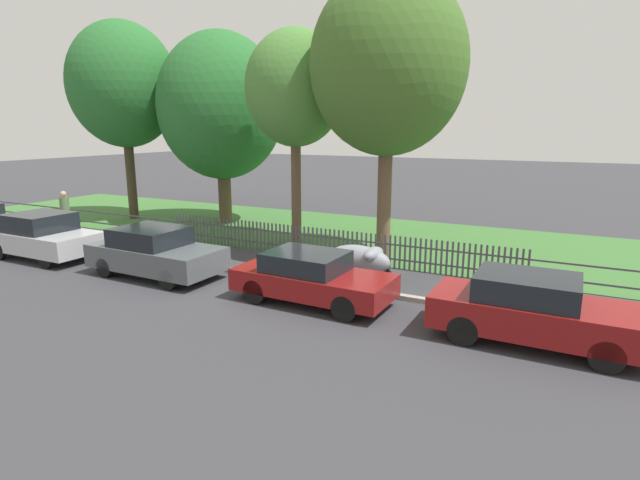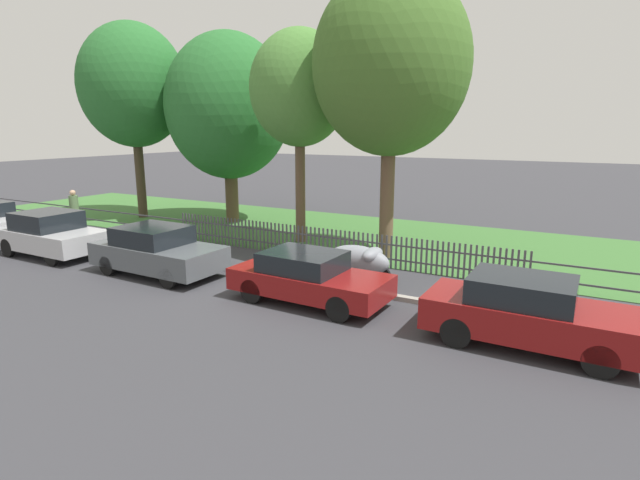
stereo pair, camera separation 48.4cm
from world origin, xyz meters
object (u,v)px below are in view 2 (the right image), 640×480
object	(u,v)px
parked_car_red_compact	(308,277)
pedestrian_near_fence	(74,208)
tree_far_left	(391,65)
covered_motorcycle	(360,260)
tree_mid_park	(299,89)
tree_nearest_kerb	(133,86)
parked_car_black_saloon	(51,234)
parked_car_white_van	(528,312)
tree_behind_motorcycle	(228,107)
parked_car_navy_estate	(157,251)

from	to	relation	value
parked_car_red_compact	pedestrian_near_fence	xyz separation A→B (m)	(-12.92, 2.71, 0.35)
tree_far_left	pedestrian_near_fence	bearing A→B (deg)	-169.04
covered_motorcycle	tree_mid_park	world-z (taller)	tree_mid_park
tree_nearest_kerb	pedestrian_near_fence	xyz separation A→B (m)	(0.40, -3.93, -5.19)
parked_car_black_saloon	tree_mid_park	world-z (taller)	tree_mid_park
parked_car_white_van	tree_far_left	distance (m)	9.24
covered_motorcycle	pedestrian_near_fence	bearing A→B (deg)	-179.19
parked_car_white_van	tree_mid_park	distance (m)	11.74
parked_car_white_van	tree_nearest_kerb	distance (m)	20.42
parked_car_red_compact	tree_mid_park	size ratio (longest dim) A/B	0.52
covered_motorcycle	tree_far_left	world-z (taller)	tree_far_left
parked_car_black_saloon	tree_far_left	distance (m)	12.71
parked_car_white_van	tree_mid_park	xyz separation A→B (m)	(-8.88, 5.89, 4.94)
parked_car_black_saloon	tree_behind_motorcycle	xyz separation A→B (m)	(1.41, 8.03, 4.46)
tree_behind_motorcycle	pedestrian_near_fence	world-z (taller)	tree_behind_motorcycle
parked_car_black_saloon	parked_car_navy_estate	size ratio (longest dim) A/B	0.94
tree_far_left	tree_mid_park	bearing A→B (deg)	171.35
parked_car_black_saloon	pedestrian_near_fence	bearing A→B (deg)	134.07
tree_mid_park	tree_far_left	distance (m)	3.81
parked_car_red_compact	parked_car_white_van	distance (m)	5.16
parked_car_white_van	covered_motorcycle	bearing A→B (deg)	154.94
tree_behind_motorcycle	parked_car_black_saloon	bearing A→B (deg)	-99.96
tree_mid_park	parked_car_navy_estate	bearing A→B (deg)	-104.29
parked_car_black_saloon	tree_far_left	world-z (taller)	tree_far_left
parked_car_red_compact	tree_behind_motorcycle	xyz separation A→B (m)	(-8.69, 7.83, 4.55)
tree_far_left	parked_car_black_saloon	bearing A→B (deg)	-151.84
parked_car_white_van	parked_car_black_saloon	bearing A→B (deg)	-179.22
tree_nearest_kerb	pedestrian_near_fence	size ratio (longest dim) A/B	5.07
tree_nearest_kerb	parked_car_red_compact	bearing A→B (deg)	-26.49
parked_car_black_saloon	tree_far_left	xyz separation A→B (m)	(10.11, 5.41, 5.48)
tree_mid_park	tree_behind_motorcycle	bearing A→B (deg)	157.59
parked_car_red_compact	tree_nearest_kerb	bearing A→B (deg)	155.02
parked_car_navy_estate	tree_mid_park	world-z (taller)	tree_mid_park
parked_car_red_compact	pedestrian_near_fence	distance (m)	13.21
parked_car_navy_estate	tree_mid_park	size ratio (longest dim) A/B	0.52
parked_car_red_compact	tree_far_left	bearing A→B (deg)	91.43
tree_nearest_kerb	covered_motorcycle	bearing A→B (deg)	-18.11
parked_car_navy_estate	tree_behind_motorcycle	xyz separation A→B (m)	(-3.49, 7.88, 4.49)
parked_car_black_saloon	pedestrian_near_fence	distance (m)	4.06
parked_car_black_saloon	parked_car_white_van	distance (m)	15.26
parked_car_black_saloon	tree_nearest_kerb	bearing A→B (deg)	115.13
tree_nearest_kerb	tree_behind_motorcycle	size ratio (longest dim) A/B	1.07
covered_motorcycle	tree_behind_motorcycle	size ratio (longest dim) A/B	0.24
parked_car_black_saloon	parked_car_navy_estate	world-z (taller)	parked_car_black_saloon
parked_car_red_compact	covered_motorcycle	bearing A→B (deg)	79.91
covered_motorcycle	parked_car_white_van	bearing A→B (deg)	-22.27
parked_car_black_saloon	parked_car_red_compact	bearing A→B (deg)	1.05
parked_car_navy_estate	tree_nearest_kerb	xyz separation A→B (m)	(-8.12, 6.69, 5.48)
tree_behind_motorcycle	tree_mid_park	size ratio (longest dim) A/B	1.08
parked_car_red_compact	tree_nearest_kerb	distance (m)	15.88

